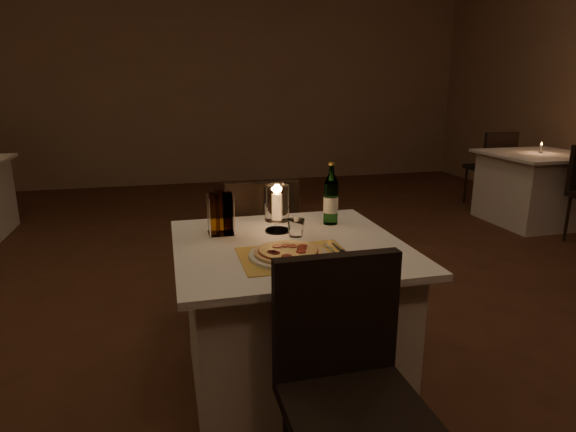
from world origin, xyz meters
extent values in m
cube|color=#492717|center=(0.00, 0.00, -0.01)|extent=(8.00, 10.00, 0.02)
cube|color=#8B6B51|center=(0.00, 5.01, 1.50)|extent=(8.00, 0.02, 3.00)
cube|color=silver|center=(-0.06, -0.28, 0.35)|extent=(0.88, 0.88, 0.71)
cube|color=silver|center=(-0.06, -0.28, 0.72)|extent=(1.00, 1.00, 0.03)
cube|color=black|center=(-0.06, -1.08, 0.46)|extent=(0.42, 0.42, 0.05)
cube|color=black|center=(-0.06, -0.90, 0.69)|extent=(0.42, 0.05, 0.42)
cylinder|color=black|center=(0.11, -0.91, 0.22)|extent=(0.03, 0.03, 0.44)
cube|color=black|center=(-0.06, 0.52, 0.46)|extent=(0.42, 0.42, 0.05)
cube|color=black|center=(-0.06, 0.33, 0.69)|extent=(0.42, 0.05, 0.42)
cylinder|color=black|center=(0.11, 0.69, 0.22)|extent=(0.03, 0.03, 0.44)
cylinder|color=black|center=(-0.23, 0.69, 0.22)|extent=(0.03, 0.03, 0.44)
cylinder|color=black|center=(0.11, 0.35, 0.22)|extent=(0.03, 0.03, 0.44)
cylinder|color=black|center=(-0.23, 0.35, 0.22)|extent=(0.03, 0.03, 0.44)
cube|color=gold|center=(-0.08, -0.46, 0.74)|extent=(0.45, 0.34, 0.00)
cylinder|color=white|center=(-0.11, -0.46, 0.75)|extent=(0.32, 0.32, 0.01)
cylinder|color=#D8B77F|center=(-0.11, -0.46, 0.76)|extent=(0.28, 0.28, 0.01)
cylinder|color=maroon|center=(-0.11, -0.46, 0.77)|extent=(0.24, 0.24, 0.00)
cylinder|color=#EACC7F|center=(-0.11, -0.46, 0.77)|extent=(0.24, 0.24, 0.00)
cylinder|color=maroon|center=(-0.04, -0.44, 0.78)|extent=(0.04, 0.04, 0.00)
cylinder|color=maroon|center=(-0.08, -0.43, 0.78)|extent=(0.04, 0.04, 0.00)
cylinder|color=maroon|center=(-0.11, -0.42, 0.78)|extent=(0.04, 0.04, 0.00)
cylinder|color=maroon|center=(-0.15, -0.42, 0.78)|extent=(0.04, 0.04, 0.00)
cylinder|color=maroon|center=(-0.18, -0.48, 0.78)|extent=(0.04, 0.04, 0.00)
cylinder|color=maroon|center=(-0.17, -0.49, 0.78)|extent=(0.04, 0.04, 0.00)
cylinder|color=maroon|center=(-0.14, -0.54, 0.78)|extent=(0.04, 0.04, 0.00)
cylinder|color=maroon|center=(-0.07, -0.51, 0.78)|extent=(0.04, 0.04, 0.00)
cylinder|color=maroon|center=(-0.06, -0.47, 0.78)|extent=(0.04, 0.04, 0.00)
cube|color=silver|center=(0.08, -0.46, 0.75)|extent=(0.01, 0.14, 0.00)
cube|color=silver|center=(0.08, -0.38, 0.75)|extent=(0.02, 0.05, 0.00)
cube|color=black|center=(0.12, -0.51, 0.75)|extent=(0.02, 0.10, 0.01)
cube|color=silver|center=(0.12, -0.40, 0.75)|extent=(0.01, 0.12, 0.00)
cylinder|color=#5D9C54|center=(0.22, -0.03, 0.84)|extent=(0.07, 0.07, 0.21)
cylinder|color=#5D9C54|center=(0.22, -0.03, 1.02)|extent=(0.03, 0.03, 0.04)
cylinder|color=gold|center=(0.22, -0.03, 1.04)|extent=(0.03, 0.03, 0.01)
cylinder|color=silver|center=(0.22, -0.03, 0.84)|extent=(0.07, 0.07, 0.08)
cylinder|color=white|center=(-0.07, -0.10, 0.75)|extent=(0.11, 0.11, 0.01)
cylinder|color=white|center=(-0.07, -0.10, 0.77)|extent=(0.02, 0.02, 0.05)
cylinder|color=white|center=(-0.07, -0.10, 0.88)|extent=(0.12, 0.12, 0.17)
cylinder|color=white|center=(-0.07, -0.10, 0.86)|extent=(0.03, 0.03, 0.12)
ellipsoid|color=orange|center=(-0.07, -0.10, 0.94)|extent=(0.02, 0.02, 0.03)
cube|color=white|center=(-0.34, -0.07, 0.74)|extent=(0.12, 0.12, 0.01)
cylinder|color=white|center=(-0.39, -0.13, 0.84)|extent=(0.01, 0.01, 0.18)
cylinder|color=white|center=(-0.28, -0.13, 0.84)|extent=(0.01, 0.01, 0.18)
cylinder|color=white|center=(-0.39, -0.02, 0.84)|extent=(0.01, 0.01, 0.18)
cylinder|color=white|center=(-0.28, -0.02, 0.84)|extent=(0.01, 0.01, 0.18)
cube|color=#BF8C33|center=(-0.37, -0.10, 0.85)|extent=(0.04, 0.04, 0.20)
cube|color=#3F1E14|center=(-0.31, -0.10, 0.85)|extent=(0.04, 0.04, 0.20)
cube|color=#BF8C33|center=(-0.34, -0.04, 0.85)|extent=(0.04, 0.04, 0.20)
cylinder|color=black|center=(-2.38, 3.75, 0.22)|extent=(0.03, 0.03, 0.44)
cube|color=silver|center=(3.19, 1.92, 0.35)|extent=(0.88, 0.88, 0.71)
cube|color=silver|center=(3.19, 1.92, 0.72)|extent=(1.00, 1.00, 0.03)
cylinder|color=black|center=(3.02, 1.29, 0.22)|extent=(0.03, 0.03, 0.44)
cube|color=black|center=(3.19, 2.72, 0.46)|extent=(0.42, 0.42, 0.05)
cube|color=black|center=(3.19, 2.53, 0.69)|extent=(0.42, 0.05, 0.42)
cylinder|color=black|center=(3.36, 2.89, 0.22)|extent=(0.03, 0.03, 0.44)
cylinder|color=black|center=(3.02, 2.89, 0.22)|extent=(0.03, 0.03, 0.44)
cylinder|color=black|center=(3.36, 2.55, 0.22)|extent=(0.03, 0.03, 0.44)
cylinder|color=black|center=(3.02, 2.55, 0.22)|extent=(0.03, 0.03, 0.44)
cylinder|color=white|center=(3.19, 1.92, 0.79)|extent=(0.03, 0.03, 0.09)
ellipsoid|color=orange|center=(3.19, 1.92, 0.84)|extent=(0.01, 0.01, 0.02)
camera|label=1|loc=(-0.57, -2.24, 1.41)|focal=30.00mm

